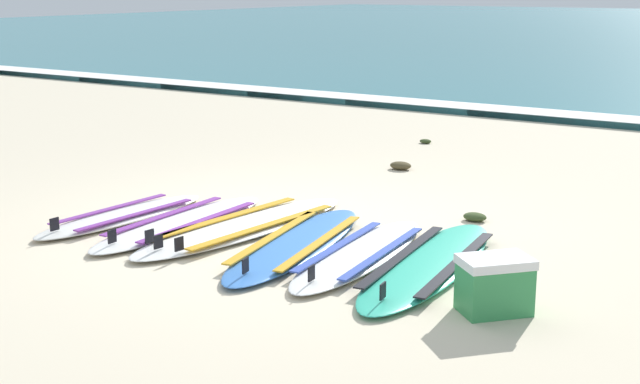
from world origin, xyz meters
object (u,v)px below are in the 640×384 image
object	(u,v)px
surfboard_1	(182,223)
surfboard_3	(296,243)
surfboard_5	(429,263)
cooler_box	(495,285)
surfboard_2	(245,226)
surfboard_4	(361,253)
surfboard_0	(123,216)

from	to	relation	value
surfboard_1	surfboard_3	size ratio (longest dim) A/B	0.92
surfboard_5	cooler_box	distance (m)	0.98
surfboard_2	surfboard_5	world-z (taller)	same
surfboard_1	surfboard_4	xyz separation A→B (m)	(1.80, 0.09, 0.00)
surfboard_1	surfboard_3	world-z (taller)	same
surfboard_0	cooler_box	bearing A→B (deg)	-4.89
surfboard_5	cooler_box	size ratio (longest dim) A/B	4.54
surfboard_4	surfboard_5	xyz separation A→B (m)	(0.57, 0.07, -0.00)
surfboard_0	surfboard_5	distance (m)	2.99
surfboard_2	surfboard_1	bearing A→B (deg)	-158.06
surfboard_2	cooler_box	size ratio (longest dim) A/B	4.71
surfboard_3	cooler_box	bearing A→B (deg)	-13.96
surfboard_3	surfboard_4	world-z (taller)	same
surfboard_5	surfboard_3	bearing A→B (deg)	-173.90
surfboard_2	surfboard_3	world-z (taller)	same
surfboard_0	surfboard_1	xyz separation A→B (m)	(0.61, 0.12, -0.00)
surfboard_5	cooler_box	xyz separation A→B (m)	(0.77, -0.60, 0.16)
surfboard_0	surfboard_5	size ratio (longest dim) A/B	0.78
surfboard_0	surfboard_3	bearing A→B (deg)	4.84
surfboard_0	surfboard_2	bearing A→B (deg)	16.23
surfboard_1	surfboard_2	distance (m)	0.58
surfboard_3	surfboard_1	bearing A→B (deg)	-178.29
surfboard_1	surfboard_4	size ratio (longest dim) A/B	1.02
surfboard_4	cooler_box	distance (m)	1.44
surfboard_3	cooler_box	size ratio (longest dim) A/B	4.39
surfboard_0	surfboard_5	world-z (taller)	same
surfboard_1	surfboard_4	world-z (taller)	same
surfboard_4	cooler_box	xyz separation A→B (m)	(1.33, -0.53, 0.16)
surfboard_4	surfboard_5	world-z (taller)	same
surfboard_0	surfboard_2	size ratio (longest dim) A/B	0.76
surfboard_1	cooler_box	distance (m)	3.16
surfboard_4	surfboard_5	size ratio (longest dim) A/B	0.88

